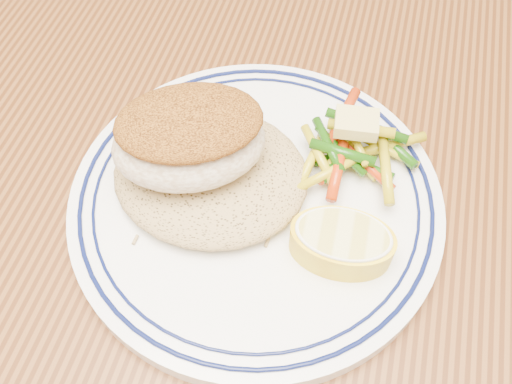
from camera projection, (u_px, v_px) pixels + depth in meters
The scene contains 7 objects.
dining_table at pixel (197, 294), 0.48m from camera, with size 1.50×0.90×0.75m.
plate at pixel (256, 200), 0.40m from camera, with size 0.26×0.26×0.02m.
rice_pilaf at pixel (210, 171), 0.39m from camera, with size 0.14×0.12×0.03m, color #9F824F.
fish_fillet at pixel (189, 138), 0.37m from camera, with size 0.12×0.11×0.05m.
vegetable_pile at pixel (354, 150), 0.40m from camera, with size 0.09×0.10×0.03m.
butter_pat at pixel (356, 123), 0.39m from camera, with size 0.03×0.02×0.01m, color #D8C96A.
lemon_wedge at pixel (342, 242), 0.36m from camera, with size 0.07×0.06×0.03m.
Camera 1 is at (0.10, -0.18, 1.10)m, focal length 40.00 mm.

